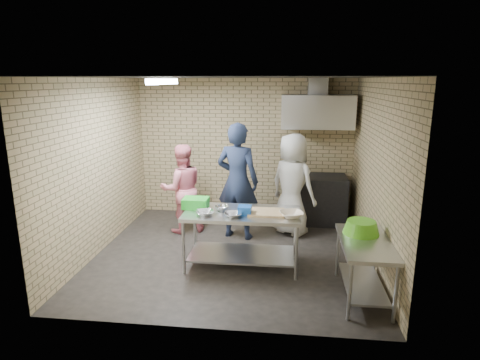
{
  "coord_description": "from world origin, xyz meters",
  "views": [
    {
      "loc": [
        0.78,
        -5.87,
        2.67
      ],
      "look_at": [
        0.1,
        0.2,
        1.15
      ],
      "focal_mm": 30.3,
      "sensor_mm": 36.0,
      "label": 1
    }
  ],
  "objects_px": {
    "man_navy": "(238,181)",
    "woman_pink": "(182,189)",
    "prep_table": "(242,239)",
    "stove": "(313,199)",
    "bottle_red": "(319,115)",
    "blue_tub": "(245,210)",
    "woman_white": "(292,184)",
    "green_crate": "(196,203)",
    "bottle_green": "(341,116)",
    "side_counter": "(364,269)",
    "green_basin": "(361,227)"
  },
  "relations": [
    {
      "from": "man_navy",
      "to": "woman_pink",
      "type": "distance_m",
      "value": 1.04
    },
    {
      "from": "prep_table",
      "to": "woman_pink",
      "type": "height_order",
      "value": "woman_pink"
    },
    {
      "from": "stove",
      "to": "bottle_red",
      "type": "height_order",
      "value": "bottle_red"
    },
    {
      "from": "blue_tub",
      "to": "woman_white",
      "type": "xyz_separation_m",
      "value": [
        0.68,
        1.5,
        0.0
      ]
    },
    {
      "from": "green_crate",
      "to": "bottle_green",
      "type": "xyz_separation_m",
      "value": [
        2.31,
        2.16,
        1.11
      ]
    },
    {
      "from": "prep_table",
      "to": "green_crate",
      "type": "distance_m",
      "value": 0.86
    },
    {
      "from": "man_navy",
      "to": "green_crate",
      "type": "bearing_deg",
      "value": 76.25
    },
    {
      "from": "prep_table",
      "to": "stove",
      "type": "bearing_deg",
      "value": 60.48
    },
    {
      "from": "side_counter",
      "to": "green_basin",
      "type": "height_order",
      "value": "green_basin"
    },
    {
      "from": "side_counter",
      "to": "prep_table",
      "type": "bearing_deg",
      "value": 156.18
    },
    {
      "from": "stove",
      "to": "green_basin",
      "type": "height_order",
      "value": "green_basin"
    },
    {
      "from": "prep_table",
      "to": "green_basin",
      "type": "bearing_deg",
      "value": -16.14
    },
    {
      "from": "green_crate",
      "to": "green_basin",
      "type": "relative_size",
      "value": 0.8
    },
    {
      "from": "side_counter",
      "to": "bottle_red",
      "type": "relative_size",
      "value": 6.67
    },
    {
      "from": "stove",
      "to": "bottle_green",
      "type": "bearing_deg",
      "value": 28.07
    },
    {
      "from": "prep_table",
      "to": "blue_tub",
      "type": "relative_size",
      "value": 9.0
    },
    {
      "from": "side_counter",
      "to": "bottle_red",
      "type": "xyz_separation_m",
      "value": [
        -0.4,
        2.99,
        1.65
      ]
    },
    {
      "from": "green_basin",
      "to": "bottle_green",
      "type": "relative_size",
      "value": 3.07
    },
    {
      "from": "side_counter",
      "to": "man_navy",
      "type": "distance_m",
      "value": 2.63
    },
    {
      "from": "green_crate",
      "to": "bottle_red",
      "type": "bearing_deg",
      "value": 48.59
    },
    {
      "from": "stove",
      "to": "man_navy",
      "type": "distance_m",
      "value": 1.73
    },
    {
      "from": "stove",
      "to": "bottle_green",
      "type": "height_order",
      "value": "bottle_green"
    },
    {
      "from": "stove",
      "to": "bottle_green",
      "type": "xyz_separation_m",
      "value": [
        0.45,
        0.24,
        1.57
      ]
    },
    {
      "from": "man_navy",
      "to": "bottle_red",
      "type": "bearing_deg",
      "value": -126.81
    },
    {
      "from": "green_basin",
      "to": "bottle_red",
      "type": "xyz_separation_m",
      "value": [
        -0.38,
        2.74,
        1.19
      ]
    },
    {
      "from": "stove",
      "to": "blue_tub",
      "type": "distance_m",
      "value": 2.45
    },
    {
      "from": "blue_tub",
      "to": "bottle_red",
      "type": "bearing_deg",
      "value": 64.11
    },
    {
      "from": "green_crate",
      "to": "bottle_red",
      "type": "distance_m",
      "value": 3.09
    },
    {
      "from": "prep_table",
      "to": "green_basin",
      "type": "height_order",
      "value": "green_basin"
    },
    {
      "from": "prep_table",
      "to": "bottle_green",
      "type": "height_order",
      "value": "bottle_green"
    },
    {
      "from": "prep_table",
      "to": "woman_pink",
      "type": "bearing_deg",
      "value": 133.41
    },
    {
      "from": "green_crate",
      "to": "bottle_green",
      "type": "relative_size",
      "value": 2.45
    },
    {
      "from": "bottle_green",
      "to": "man_navy",
      "type": "bearing_deg",
      "value": -146.98
    },
    {
      "from": "stove",
      "to": "woman_pink",
      "type": "relative_size",
      "value": 0.76
    },
    {
      "from": "woman_white",
      "to": "prep_table",
      "type": "bearing_deg",
      "value": 98.9
    },
    {
      "from": "side_counter",
      "to": "green_crate",
      "type": "bearing_deg",
      "value": 160.22
    },
    {
      "from": "bottle_red",
      "to": "man_navy",
      "type": "height_order",
      "value": "bottle_red"
    },
    {
      "from": "prep_table",
      "to": "stove",
      "type": "distance_m",
      "value": 2.35
    },
    {
      "from": "prep_table",
      "to": "stove",
      "type": "relative_size",
      "value": 1.38
    },
    {
      "from": "green_basin",
      "to": "man_navy",
      "type": "bearing_deg",
      "value": 138.55
    },
    {
      "from": "side_counter",
      "to": "green_crate",
      "type": "relative_size",
      "value": 3.26
    },
    {
      "from": "green_basin",
      "to": "woman_white",
      "type": "height_order",
      "value": "woman_white"
    },
    {
      "from": "green_crate",
      "to": "man_navy",
      "type": "xyz_separation_m",
      "value": [
        0.51,
        0.99,
        0.09
      ]
    },
    {
      "from": "green_basin",
      "to": "woman_white",
      "type": "distance_m",
      "value": 2.05
    },
    {
      "from": "side_counter",
      "to": "woman_white",
      "type": "xyz_separation_m",
      "value": [
        -0.87,
        2.11,
        0.52
      ]
    },
    {
      "from": "man_navy",
      "to": "prep_table",
      "type": "bearing_deg",
      "value": 113.17
    },
    {
      "from": "blue_tub",
      "to": "woman_pink",
      "type": "relative_size",
      "value": 0.12
    },
    {
      "from": "prep_table",
      "to": "woman_white",
      "type": "distance_m",
      "value": 1.65
    },
    {
      "from": "side_counter",
      "to": "blue_tub",
      "type": "height_order",
      "value": "blue_tub"
    },
    {
      "from": "prep_table",
      "to": "green_basin",
      "type": "xyz_separation_m",
      "value": [
        1.59,
        -0.46,
        0.42
      ]
    }
  ]
}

